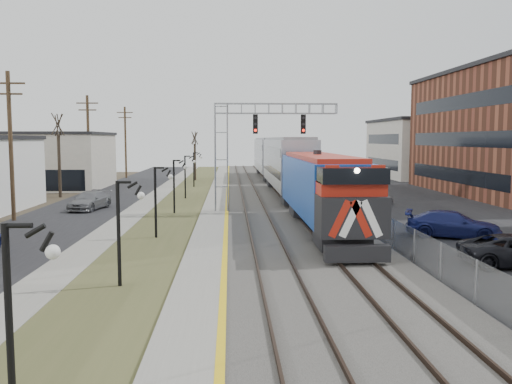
{
  "coord_description": "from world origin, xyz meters",
  "views": [
    {
      "loc": [
        0.14,
        -12.02,
        5.54
      ],
      "look_at": [
        1.57,
        17.8,
        2.6
      ],
      "focal_mm": 38.0,
      "sensor_mm": 36.0,
      "label": 1
    }
  ],
  "objects": [
    {
      "name": "bare_trees",
      "position": [
        -12.66,
        38.91,
        2.7
      ],
      "size": [
        12.3,
        42.3,
        5.95
      ],
      "color": "#382D23",
      "rests_on": "ground"
    },
    {
      "name": "signal_gantry",
      "position": [
        1.22,
        27.99,
        5.59
      ],
      "size": [
        9.0,
        1.07,
        8.15
      ],
      "color": "gray",
      "rests_on": "ground"
    },
    {
      "name": "car_street_b",
      "position": [
        -10.82,
        30.49,
        0.7
      ],
      "size": [
        2.89,
        5.14,
        1.41
      ],
      "primitive_type": "imported",
      "rotation": [
        0.0,
        0.0,
        -0.2
      ],
      "color": "slate",
      "rests_on": "ground"
    },
    {
      "name": "street_west",
      "position": [
        -11.5,
        35.0,
        0.02
      ],
      "size": [
        7.0,
        120.0,
        0.04
      ],
      "primitive_type": "cube",
      "color": "black",
      "rests_on": "ground"
    },
    {
      "name": "sidewalk",
      "position": [
        -7.0,
        35.0,
        0.04
      ],
      "size": [
        2.0,
        120.0,
        0.08
      ],
      "primitive_type": "cube",
      "color": "gray",
      "rests_on": "ground"
    },
    {
      "name": "platform",
      "position": [
        -1.0,
        35.0,
        0.12
      ],
      "size": [
        2.0,
        120.0,
        0.24
      ],
      "primitive_type": "cube",
      "color": "gray",
      "rests_on": "ground"
    },
    {
      "name": "grass_median",
      "position": [
        -4.0,
        35.0,
        0.03
      ],
      "size": [
        4.0,
        120.0,
        0.06
      ],
      "primitive_type": "cube",
      "color": "#464927",
      "rests_on": "ground"
    },
    {
      "name": "car_lot_f",
      "position": [
        11.92,
        42.86,
        0.64
      ],
      "size": [
        4.13,
        2.73,
        1.29
      ],
      "primitive_type": "imported",
      "rotation": [
        0.0,
        0.0,
        1.96
      ],
      "color": "#0D421F",
      "rests_on": "ground"
    },
    {
      "name": "parking_lot",
      "position": [
        16.0,
        35.0,
        0.02
      ],
      "size": [
        16.0,
        120.0,
        0.04
      ],
      "primitive_type": "cube",
      "color": "black",
      "rests_on": "ground"
    },
    {
      "name": "car_lot_d",
      "position": [
        12.56,
        17.3,
        0.74
      ],
      "size": [
        5.52,
        3.78,
        1.48
      ],
      "primitive_type": "imported",
      "rotation": [
        0.0,
        0.0,
        1.2
      ],
      "color": "navy",
      "rests_on": "ground"
    },
    {
      "name": "lampposts",
      "position": [
        -4.0,
        18.29,
        2.0
      ],
      "size": [
        0.14,
        62.14,
        4.0
      ],
      "color": "black",
      "rests_on": "ground"
    },
    {
      "name": "track_far",
      "position": [
        5.5,
        35.0,
        0.28
      ],
      "size": [
        1.58,
        120.0,
        0.15
      ],
      "color": "#2D2119",
      "rests_on": "ballast_bed"
    },
    {
      "name": "train",
      "position": [
        5.5,
        43.2,
        2.88
      ],
      "size": [
        3.0,
        63.05,
        5.33
      ],
      "color": "#133E9C",
      "rests_on": "ground"
    },
    {
      "name": "track_near",
      "position": [
        2.0,
        35.0,
        0.28
      ],
      "size": [
        1.58,
        120.0,
        0.15
      ],
      "color": "#2D2119",
      "rests_on": "ballast_bed"
    },
    {
      "name": "car_lot_e",
      "position": [
        11.88,
        32.49,
        0.65
      ],
      "size": [
        4.01,
        2.2,
        1.29
      ],
      "primitive_type": "imported",
      "rotation": [
        0.0,
        0.0,
        1.76
      ],
      "color": "gray",
      "rests_on": "ground"
    },
    {
      "name": "ballast_bed",
      "position": [
        4.0,
        35.0,
        0.1
      ],
      "size": [
        8.0,
        120.0,
        0.2
      ],
      "primitive_type": "cube",
      "color": "#595651",
      "rests_on": "ground"
    },
    {
      "name": "ground",
      "position": [
        0.0,
        0.0,
        0.0
      ],
      "size": [
        160.0,
        160.0,
        0.0
      ],
      "primitive_type": "plane",
      "color": "#473D2D",
      "rests_on": "ground"
    },
    {
      "name": "fence",
      "position": [
        8.2,
        35.0,
        0.8
      ],
      "size": [
        0.04,
        120.0,
        1.6
      ],
      "primitive_type": "cube",
      "color": "gray",
      "rests_on": "ground"
    },
    {
      "name": "platform_edge",
      "position": [
        -0.12,
        35.0,
        0.24
      ],
      "size": [
        0.24,
        120.0,
        0.01
      ],
      "primitive_type": "cube",
      "color": "gold",
      "rests_on": "platform"
    },
    {
      "name": "utility_poles",
      "position": [
        -14.5,
        25.0,
        5.0
      ],
      "size": [
        0.28,
        80.28,
        10.0
      ],
      "color": "#4C3823",
      "rests_on": "ground"
    }
  ]
}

